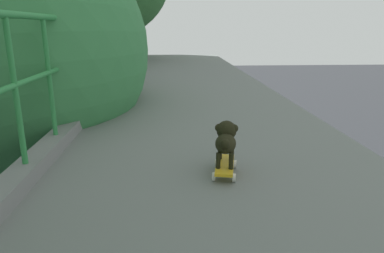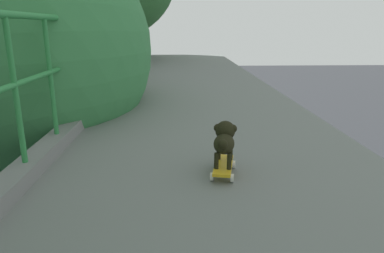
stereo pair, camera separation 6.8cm
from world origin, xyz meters
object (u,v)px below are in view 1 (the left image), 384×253
at_px(car_blue_fifth, 9,189).
at_px(city_bus, 63,81).
at_px(small_dog, 226,139).
at_px(toy_skateboard, 225,166).

distance_m(car_blue_fifth, city_bus, 19.41).
height_order(car_blue_fifth, small_dog, small_dog).
relative_size(toy_skateboard, small_dog, 1.12).
bearing_deg(toy_skateboard, city_bus, 109.15).
bearing_deg(city_bus, car_blue_fifth, -79.98).
bearing_deg(car_blue_fifth, small_dog, -55.81).
bearing_deg(small_dog, car_blue_fifth, 124.19).
height_order(toy_skateboard, small_dog, small_dog).
xyz_separation_m(city_bus, toy_skateboard, (10.06, -28.97, 3.62)).
height_order(city_bus, toy_skateboard, toy_skateboard).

